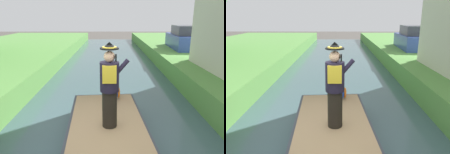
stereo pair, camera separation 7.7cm
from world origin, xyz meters
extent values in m
cube|color=#333842|center=(0.00, 0.16, 0.38)|extent=(2.09, 4.32, 0.56)
cube|color=#997A56|center=(0.00, 0.16, 0.69)|extent=(1.93, 3.97, 0.05)
cylinder|color=black|center=(0.04, 0.19, 1.12)|extent=(0.32, 0.32, 0.82)
cylinder|color=black|center=(0.04, 0.19, 1.84)|extent=(0.40, 0.40, 0.62)
cube|color=gold|center=(0.04, 0.00, 1.94)|extent=(0.28, 0.06, 0.36)
sphere|color=#DBA884|center=(0.04, 0.19, 2.27)|extent=(0.23, 0.23, 0.23)
cylinder|color=black|center=(0.04, 0.19, 2.43)|extent=(0.38, 0.38, 0.03)
cone|color=black|center=(0.04, 0.19, 2.50)|extent=(0.26, 0.26, 0.12)
cylinder|color=gold|center=(0.04, 0.19, 2.46)|extent=(0.29, 0.29, 0.02)
cylinder|color=black|center=(0.26, 0.15, 2.02)|extent=(0.38, 0.09, 0.43)
cube|color=black|center=(0.17, 0.13, 2.26)|extent=(0.03, 0.08, 0.15)
ellipsoid|color=blue|center=(0.16, 1.74, 0.91)|extent=(0.26, 0.32, 0.40)
sphere|color=blue|center=(0.16, 1.70, 1.18)|extent=(0.20, 0.20, 0.20)
cone|color=yellow|center=(0.16, 1.60, 1.17)|extent=(0.09, 0.09, 0.09)
ellipsoid|color=orange|center=(0.02, 1.74, 0.91)|extent=(0.08, 0.20, 0.32)
ellipsoid|color=orange|center=(0.30, 1.74, 0.91)|extent=(0.08, 0.20, 0.32)
cube|color=#2D4293|center=(5.03, 10.30, 1.41)|extent=(1.91, 4.09, 0.90)
cube|color=#2D333D|center=(5.03, 10.10, 2.16)|extent=(1.56, 2.28, 0.60)
camera|label=1|loc=(0.06, -3.99, 3.05)|focal=33.70mm
camera|label=2|loc=(0.14, -3.99, 3.05)|focal=33.70mm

